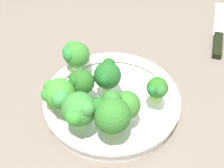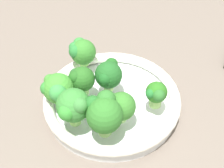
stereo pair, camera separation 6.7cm
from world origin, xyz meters
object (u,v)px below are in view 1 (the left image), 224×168
broccoli_floret_0 (59,94)px  broccoli_floret_2 (75,54)px  broccoli_floret_7 (107,75)px  knife (218,35)px  broccoli_floret_5 (110,113)px  broccoli_floret_4 (125,105)px  broccoli_floret_6 (79,110)px  broccoli_floret_1 (157,89)px  bowl (112,101)px  broccoli_floret_3 (81,82)px

broccoli_floret_0 → broccoli_floret_2: (0.36, -12.37, -0.28)cm
broccoli_floret_7 → knife: 38.07cm
broccoli_floret_5 → knife: (-20.92, -39.28, -8.31)cm
broccoli_floret_5 → knife: broccoli_floret_5 is taller
broccoli_floret_4 → knife: bearing=-117.7°
broccoli_floret_5 → broccoli_floret_6: size_ratio=1.02×
broccoli_floret_5 → knife: bearing=-118.0°
broccoli_floret_1 → knife: 33.65cm
broccoli_floret_0 → broccoli_floret_4: bearing=179.8°
broccoli_floret_7 → broccoli_floret_0: bearing=40.9°
bowl → broccoli_floret_2: broccoli_floret_2 is taller
broccoli_floret_7 → knife: bearing=-129.2°
broccoli_floret_2 → broccoli_floret_3: (-3.57, 8.35, 0.29)cm
broccoli_floret_4 → broccoli_floret_1: bearing=-133.2°
bowl → broccoli_floret_1: size_ratio=5.05×
broccoli_floret_4 → broccoli_floret_5: broccoli_floret_5 is taller
broccoli_floret_0 → broccoli_floret_2: broccoli_floret_0 is taller
broccoli_floret_4 → broccoli_floret_5: (2.12, 3.43, 1.14)cm
broccoli_floret_0 → broccoli_floret_6: broccoli_floret_6 is taller
broccoli_floret_3 → broccoli_floret_7: size_ratio=0.95×
bowl → broccoli_floret_6: broccoli_floret_6 is taller
broccoli_floret_1 → broccoli_floret_3: bearing=6.4°
broccoli_floret_0 → broccoli_floret_4: broccoli_floret_0 is taller
broccoli_floret_0 → broccoli_floret_2: 12.38cm
broccoli_floret_0 → broccoli_floret_7: size_ratio=1.00×
broccoli_floret_3 → broccoli_floret_1: bearing=-173.6°
broccoli_floret_2 → broccoli_floret_7: broccoli_floret_7 is taller
broccoli_floret_0 → broccoli_floret_1: bearing=-162.6°
broccoli_floret_2 → broccoli_floret_5: broccoli_floret_5 is taller
broccoli_floret_5 → knife: size_ratio=0.30×
bowl → knife: 37.58cm
broccoli_floret_5 → broccoli_floret_7: bearing=-75.5°
bowl → broccoli_floret_1: broccoli_floret_1 is taller
broccoli_floret_3 → broccoli_floret_5: (-7.39, 7.50, 1.05)cm
broccoli_floret_0 → broccoli_floret_7: 10.49cm
broccoli_floret_3 → broccoli_floret_6: 8.11cm
broccoli_floret_1 → broccoli_floret_7: bearing=-6.6°
broccoli_floret_3 → broccoli_floret_4: same height
bowl → broccoli_floret_7: (1.21, -1.21, 5.97)cm
broccoli_floret_4 → broccoli_floret_7: 8.43cm
broccoli_floret_7 → broccoli_floret_3: bearing=31.1°
broccoli_floret_2 → broccoli_floret_3: bearing=113.2°
knife → bowl: bearing=53.4°
broccoli_floret_0 → broccoli_floret_3: bearing=-128.6°
broccoli_floret_1 → broccoli_floret_6: 16.09cm
broccoli_floret_3 → broccoli_floret_5: 10.58cm
broccoli_floret_0 → broccoli_floret_5: (-10.60, 3.48, 1.05)cm
broccoli_floret_1 → bowl: bearing=0.2°
broccoli_floret_2 → broccoli_floret_4: broccoli_floret_4 is taller
knife → broccoli_floret_0: bearing=48.6°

